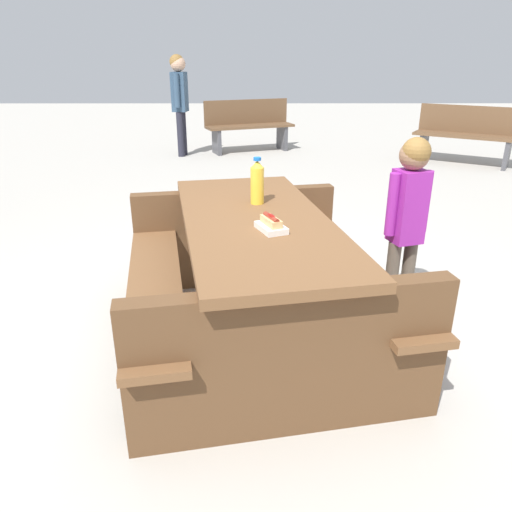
# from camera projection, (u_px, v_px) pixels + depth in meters

# --- Properties ---
(ground_plane) EXTENTS (30.00, 30.00, 0.00)m
(ground_plane) POSITION_uv_depth(u_px,v_px,m) (256.00, 337.00, 2.91)
(ground_plane) COLOR #B7B2A8
(ground_plane) RESTS_ON ground
(picnic_table) EXTENTS (2.03, 1.71, 0.75)m
(picnic_table) POSITION_uv_depth(u_px,v_px,m) (256.00, 269.00, 2.74)
(picnic_table) COLOR brown
(picnic_table) RESTS_ON ground
(soda_bottle) EXTENTS (0.08, 0.08, 0.27)m
(soda_bottle) POSITION_uv_depth(u_px,v_px,m) (257.00, 182.00, 2.82)
(soda_bottle) COLOR yellow
(soda_bottle) RESTS_ON picnic_table
(hotdog_tray) EXTENTS (0.21, 0.17, 0.08)m
(hotdog_tray) POSITION_uv_depth(u_px,v_px,m) (271.00, 225.00, 2.42)
(hotdog_tray) COLOR white
(hotdog_tray) RESTS_ON picnic_table
(child_in_coat) EXTENTS (0.20, 0.27, 1.14)m
(child_in_coat) POSITION_uv_depth(u_px,v_px,m) (408.00, 207.00, 2.87)
(child_in_coat) COLOR brown
(child_in_coat) RESTS_ON ground
(park_bench_near) EXTENTS (0.91, 1.54, 0.85)m
(park_bench_near) POSITION_uv_depth(u_px,v_px,m) (249.00, 125.00, 8.34)
(park_bench_near) COLOR brown
(park_bench_near) RESTS_ON ground
(park_bench_mid) EXTENTS (1.13, 1.49, 0.85)m
(park_bench_mid) POSITION_uv_depth(u_px,v_px,m) (467.00, 134.00, 7.37)
(park_bench_mid) COLOR brown
(park_bench_mid) RESTS_ON ground
(bystander_adult) EXTENTS (0.38, 0.26, 1.57)m
(bystander_adult) POSITION_uv_depth(u_px,v_px,m) (179.00, 92.00, 7.76)
(bystander_adult) COLOR #262633
(bystander_adult) RESTS_ON ground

